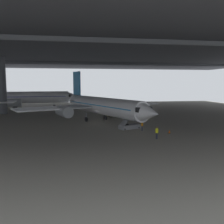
{
  "coord_description": "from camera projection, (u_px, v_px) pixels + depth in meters",
  "views": [
    {
      "loc": [
        -5.63,
        -46.99,
        7.6
      ],
      "look_at": [
        1.81,
        -2.6,
        2.42
      ],
      "focal_mm": 39.15,
      "sensor_mm": 36.0,
      "label": 1
    }
  ],
  "objects": [
    {
      "name": "ground_plane",
      "position": [
        101.0,
        123.0,
        47.83
      ],
      "size": [
        110.0,
        110.0,
        0.0
      ],
      "primitive_type": "plane",
      "color": "gray"
    },
    {
      "name": "hangar_structure",
      "position": [
        93.0,
        54.0,
        59.59
      ],
      "size": [
        121.0,
        99.0,
        15.51
      ],
      "color": "#4C4F54",
      "rests_on": "ground_plane"
    },
    {
      "name": "airplane_main",
      "position": [
        101.0,
        106.0,
        48.82
      ],
      "size": [
        31.55,
        31.59,
        10.51
      ],
      "color": "white",
      "rests_on": "ground_plane"
    },
    {
      "name": "boarding_stairs",
      "position": [
        130.0,
        125.0,
        41.64
      ],
      "size": [
        4.23,
        2.84,
        4.46
      ],
      "color": "slate",
      "rests_on": "ground_plane"
    },
    {
      "name": "crew_worker_near_nose",
      "position": [
        157.0,
        132.0,
        33.72
      ],
      "size": [
        0.5,
        0.36,
        1.73
      ],
      "color": "#232838",
      "rests_on": "ground_plane"
    },
    {
      "name": "crew_worker_by_stairs",
      "position": [
        142.0,
        125.0,
        39.64
      ],
      "size": [
        0.37,
        0.49,
        1.59
      ],
      "color": "#232838",
      "rests_on": "ground_plane"
    },
    {
      "name": "airplane_distant",
      "position": [
        22.0,
        98.0,
        75.68
      ],
      "size": [
        35.9,
        34.81,
        11.26
      ],
      "color": "white",
      "rests_on": "ground_plane"
    },
    {
      "name": "traffic_cone_orange",
      "position": [
        169.0,
        131.0,
        37.78
      ],
      "size": [
        0.36,
        0.36,
        0.6
      ],
      "color": "black",
      "rests_on": "ground_plane"
    },
    {
      "name": "baggage_tug",
      "position": [
        109.0,
        114.0,
        57.68
      ],
      "size": [
        2.04,
        2.5,
        0.9
      ],
      "color": "yellow",
      "rests_on": "ground_plane"
    }
  ]
}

